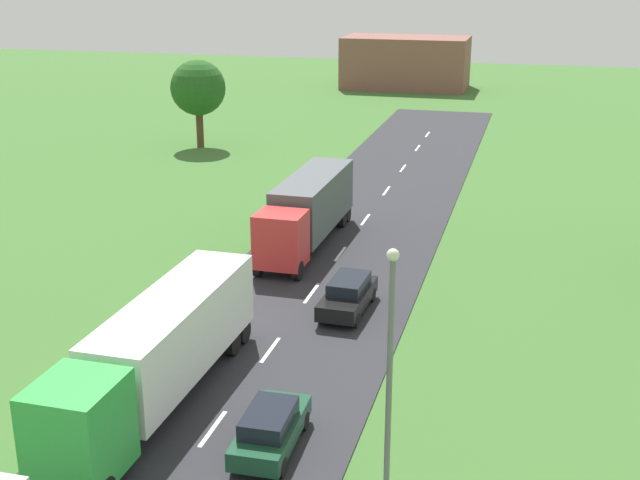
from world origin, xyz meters
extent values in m
cube|color=white|center=(0.00, 28.46, 0.07)|extent=(0.16, 2.40, 0.01)
cube|color=white|center=(0.00, 34.83, 0.07)|extent=(0.16, 2.40, 0.01)
cube|color=white|center=(0.00, 41.17, 0.07)|extent=(0.16, 2.40, 0.01)
cube|color=white|center=(0.00, 47.17, 0.07)|extent=(0.16, 2.40, 0.01)
cube|color=white|center=(0.00, 53.82, 0.07)|extent=(0.16, 2.40, 0.01)
cube|color=white|center=(0.00, 60.87, 0.07)|extent=(0.16, 2.40, 0.01)
cube|color=white|center=(0.00, 67.79, 0.07)|extent=(0.16, 2.40, 0.01)
cube|color=white|center=(0.00, 75.38, 0.07)|extent=(0.16, 2.40, 0.01)
cube|color=white|center=(0.00, 81.47, 0.07)|extent=(0.16, 2.40, 0.01)
cube|color=green|center=(-2.52, 24.29, 2.10)|extent=(2.47, 2.82, 3.09)
cube|color=black|center=(-2.54, 22.95, 2.66)|extent=(2.10, 0.13, 1.36)
cube|color=white|center=(-2.44, 31.05, 2.29)|extent=(2.62, 10.07, 2.86)
cube|color=black|center=(-2.44, 31.05, 0.66)|extent=(1.01, 9.55, 0.24)
cylinder|color=black|center=(-1.36, 34.05, 0.56)|extent=(0.36, 1.00, 1.00)
cylinder|color=black|center=(-3.46, 34.08, 0.56)|extent=(0.36, 1.00, 1.00)
cylinder|color=black|center=(-1.34, 35.26, 0.56)|extent=(0.36, 1.00, 1.00)
cylinder|color=black|center=(-3.44, 35.28, 0.56)|extent=(0.36, 1.00, 1.00)
cube|color=red|center=(-2.21, 43.40, 1.95)|extent=(2.47, 2.24, 2.79)
cube|color=black|center=(-2.22, 42.35, 2.46)|extent=(2.10, 0.12, 1.23)
cube|color=#4C5156|center=(-2.14, 49.36, 2.35)|extent=(2.60, 9.03, 2.99)
cube|color=black|center=(-2.14, 49.36, 0.66)|extent=(1.00, 8.56, 0.24)
cylinder|color=black|center=(-1.16, 42.83, 0.56)|extent=(0.36, 1.00, 1.00)
cylinder|color=black|center=(-3.26, 42.86, 0.56)|extent=(0.36, 1.00, 1.00)
cylinder|color=black|center=(-1.06, 52.05, 0.56)|extent=(0.36, 1.00, 1.00)
cylinder|color=black|center=(-3.16, 52.07, 0.56)|extent=(0.36, 1.00, 1.00)
cylinder|color=black|center=(-1.04, 53.13, 0.56)|extent=(0.36, 1.00, 1.00)
cylinder|color=black|center=(-3.14, 53.15, 0.56)|extent=(0.36, 1.00, 1.00)
cube|color=#19472D|center=(2.33, 27.82, 0.71)|extent=(1.81, 4.23, 0.66)
cube|color=black|center=(2.34, 27.61, 1.32)|extent=(1.49, 2.38, 0.57)
cylinder|color=black|center=(1.54, 29.23, 0.38)|extent=(0.24, 0.65, 0.64)
cylinder|color=black|center=(3.05, 29.26, 0.38)|extent=(0.24, 0.65, 0.64)
cylinder|color=black|center=(1.62, 26.38, 0.38)|extent=(0.24, 0.65, 0.64)
cylinder|color=black|center=(3.12, 26.42, 0.38)|extent=(0.24, 0.65, 0.64)
cube|color=black|center=(2.18, 39.56, 0.73)|extent=(1.95, 4.57, 0.70)
cube|color=black|center=(2.19, 39.78, 1.36)|extent=(1.59, 2.58, 0.56)
cylinder|color=black|center=(2.92, 38.00, 0.38)|extent=(0.24, 0.65, 0.64)
cylinder|color=black|center=(1.33, 38.06, 0.38)|extent=(0.24, 0.65, 0.64)
cylinder|color=black|center=(3.03, 41.06, 0.38)|extent=(0.24, 0.65, 0.64)
cylinder|color=black|center=(1.44, 41.12, 0.38)|extent=(0.24, 0.65, 0.64)
cylinder|color=slate|center=(6.46, 26.38, 3.81)|extent=(0.18, 0.18, 7.63)
sphere|color=silver|center=(6.46, 26.38, 7.75)|extent=(0.36, 0.36, 0.36)
cylinder|color=#513823|center=(-18.31, 71.34, 1.67)|extent=(0.61, 0.61, 3.34)
sphere|color=#23561E|center=(-18.31, 71.34, 5.10)|extent=(4.69, 4.69, 4.69)
cube|color=brown|center=(-6.95, 110.65, 3.15)|extent=(15.34, 8.30, 6.30)
camera|label=1|loc=(10.11, 4.92, 15.46)|focal=47.09mm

